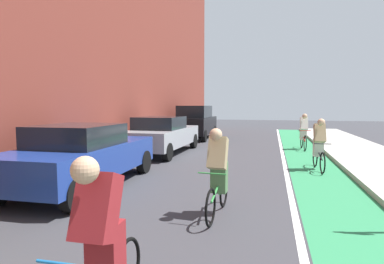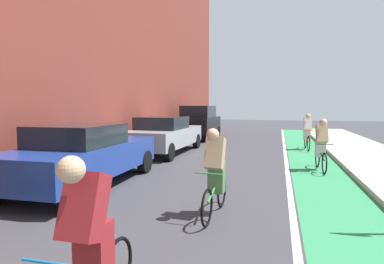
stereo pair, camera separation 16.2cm
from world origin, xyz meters
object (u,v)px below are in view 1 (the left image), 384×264
(cyclist_lead, at_px, (100,245))
(cyclist_mid, at_px, (218,172))
(parked_sedan_blue, at_px, (82,155))
(parked_suv_black, at_px, (196,122))
(cyclist_trailing, at_px, (319,143))
(cyclist_far, at_px, (304,132))
(parked_sedan_silver, at_px, (161,134))

(cyclist_lead, distance_m, cyclist_mid, 3.19)
(parked_sedan_blue, xyz_separation_m, parked_suv_black, (0.00, 11.56, 0.23))
(parked_suv_black, xyz_separation_m, cyclist_trailing, (5.87, -7.98, -0.17))
(cyclist_trailing, bearing_deg, parked_suv_black, 126.34)
(cyclist_lead, relative_size, cyclist_far, 0.97)
(parked_sedan_blue, xyz_separation_m, cyclist_lead, (3.07, -4.34, 0.02))
(cyclist_far, bearing_deg, cyclist_mid, -103.74)
(parked_sedan_blue, distance_m, parked_sedan_silver, 5.60)
(parked_sedan_silver, relative_size, parked_suv_black, 1.05)
(parked_sedan_silver, bearing_deg, parked_sedan_blue, -89.98)
(parked_suv_black, height_order, cyclist_trailing, parked_suv_black)
(cyclist_mid, xyz_separation_m, cyclist_trailing, (2.33, 4.75, 0.04))
(parked_sedan_blue, distance_m, parked_suv_black, 11.56)
(parked_sedan_blue, xyz_separation_m, cyclist_trailing, (5.87, 3.58, 0.06))
(cyclist_lead, xyz_separation_m, cyclist_far, (2.78, 12.61, 0.01))
(parked_sedan_silver, bearing_deg, cyclist_mid, -62.40)
(parked_sedan_blue, height_order, cyclist_far, cyclist_far)
(cyclist_trailing, bearing_deg, cyclist_mid, -116.09)
(parked_sedan_blue, height_order, parked_sedan_silver, same)
(cyclist_lead, xyz_separation_m, cyclist_trailing, (2.80, 7.91, 0.04))
(parked_suv_black, xyz_separation_m, cyclist_mid, (3.54, -12.73, -0.21))
(parked_sedan_silver, height_order, cyclist_lead, cyclist_lead)
(cyclist_mid, bearing_deg, parked_sedan_silver, 117.60)
(cyclist_mid, bearing_deg, cyclist_lead, -98.52)
(parked_sedan_silver, height_order, cyclist_trailing, cyclist_trailing)
(parked_sedan_silver, relative_size, cyclist_lead, 2.83)
(parked_sedan_blue, height_order, cyclist_trailing, cyclist_trailing)
(parked_sedan_blue, height_order, cyclist_lead, cyclist_lead)
(parked_sedan_blue, height_order, parked_suv_black, parked_suv_black)
(parked_suv_black, relative_size, cyclist_trailing, 2.70)
(cyclist_lead, height_order, cyclist_mid, same)
(parked_sedan_silver, distance_m, cyclist_lead, 10.40)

